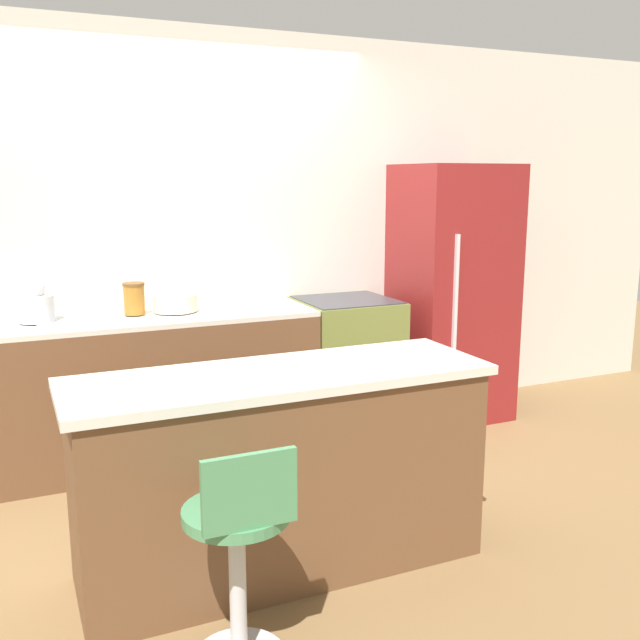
# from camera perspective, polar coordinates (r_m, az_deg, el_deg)

# --- Properties ---
(ground_plane) EXTENTS (14.00, 14.00, 0.00)m
(ground_plane) POSITION_cam_1_polar(r_m,az_deg,el_deg) (4.33, -8.70, -11.75)
(ground_plane) COLOR brown
(wall_back) EXTENTS (8.00, 0.06, 2.60)m
(wall_back) POSITION_cam_1_polar(r_m,az_deg,el_deg) (4.63, -11.31, 6.32)
(wall_back) COLOR beige
(wall_back) RESTS_ON ground_plane
(back_counter) EXTENTS (2.04, 0.59, 0.90)m
(back_counter) POSITION_cam_1_polar(r_m,az_deg,el_deg) (4.41, -13.83, -5.37)
(back_counter) COLOR brown
(back_counter) RESTS_ON ground_plane
(kitchen_island) EXTENTS (1.79, 0.59, 0.89)m
(kitchen_island) POSITION_cam_1_polar(r_m,az_deg,el_deg) (3.14, -3.09, -11.93)
(kitchen_island) COLOR brown
(kitchen_island) RESTS_ON ground_plane
(oven_range) EXTENTS (0.62, 0.61, 0.90)m
(oven_range) POSITION_cam_1_polar(r_m,az_deg,el_deg) (4.81, 2.12, -3.62)
(oven_range) COLOR olive
(oven_range) RESTS_ON ground_plane
(refrigerator) EXTENTS (0.72, 0.67, 1.78)m
(refrigerator) POSITION_cam_1_polar(r_m,az_deg,el_deg) (5.10, 10.48, 2.12)
(refrigerator) COLOR maroon
(refrigerator) RESTS_ON ground_plane
(stool_chair) EXTENTS (0.37, 0.37, 0.84)m
(stool_chair) POSITION_cam_1_polar(r_m,az_deg,el_deg) (2.57, -6.49, -18.32)
(stool_chair) COLOR #B7B7BC
(stool_chair) RESTS_ON ground_plane
(kettle) EXTENTS (0.20, 0.20, 0.24)m
(kettle) POSITION_cam_1_polar(r_m,az_deg,el_deg) (4.27, -21.77, 1.14)
(kettle) COLOR silver
(kettle) RESTS_ON back_counter
(mixing_bowl) EXTENTS (0.26, 0.26, 0.10)m
(mixing_bowl) POSITION_cam_1_polar(r_m,az_deg,el_deg) (4.37, -11.52, 1.37)
(mixing_bowl) COLOR beige
(mixing_bowl) RESTS_ON back_counter
(canister_jar) EXTENTS (0.13, 0.13, 0.19)m
(canister_jar) POSITION_cam_1_polar(r_m,az_deg,el_deg) (4.32, -14.65, 1.69)
(canister_jar) COLOR #9E6623
(canister_jar) RESTS_ON back_counter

